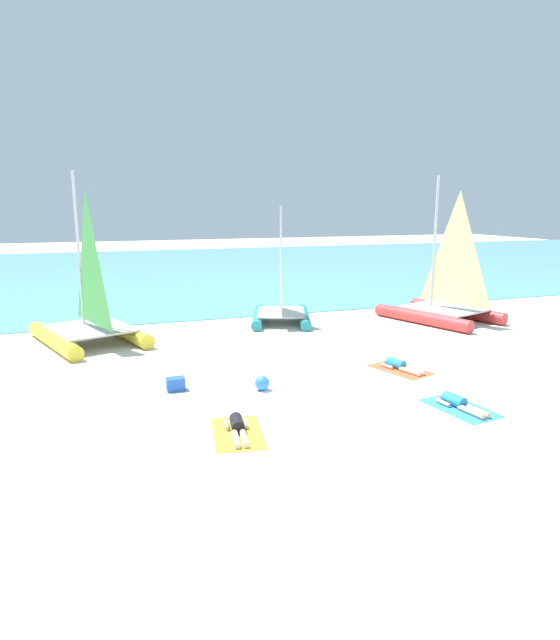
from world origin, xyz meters
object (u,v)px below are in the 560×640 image
(sailboat_red, at_px, (443,300))
(beach_ball, at_px, (262,383))
(towel_middle, at_px, (460,408))
(towel_left, at_px, (238,433))
(sunbather_middle, at_px, (458,403))
(sailboat_yellow, at_px, (89,318))
(towel_right, at_px, (400,370))
(sunbather_right, at_px, (399,365))
(sailboat_teal, at_px, (281,306))
(cooler_box, at_px, (176,384))
(sunbather_left, at_px, (238,427))

(sailboat_red, bearing_deg, beach_ball, -167.94)
(towel_middle, bearing_deg, towel_left, 176.07)
(sailboat_red, height_order, sunbather_middle, sailboat_red)
(sailboat_red, bearing_deg, sailboat_yellow, 157.46)
(towel_right, height_order, sunbather_right, sunbather_right)
(sailboat_teal, bearing_deg, sailboat_yellow, -153.26)
(sailboat_teal, bearing_deg, beach_ball, -93.62)
(towel_left, relative_size, towel_right, 1.00)
(towel_right, relative_size, beach_ball, 4.54)
(sailboat_red, bearing_deg, sunbather_right, -153.62)
(sailboat_yellow, height_order, sailboat_teal, sailboat_yellow)
(towel_middle, xyz_separation_m, cooler_box, (-6.57, 3.76, 0.17))
(towel_middle, relative_size, sunbather_middle, 1.21)
(sailboat_yellow, bearing_deg, towel_left, -91.38)
(sunbather_left, relative_size, cooler_box, 3.13)
(sailboat_yellow, relative_size, towel_right, 3.31)
(sailboat_teal, height_order, beach_ball, sailboat_teal)
(towel_middle, relative_size, towel_right, 1.00)
(sailboat_red, xyz_separation_m, sailboat_teal, (-6.87, 2.06, -0.19))
(sunbather_left, relative_size, sunbather_middle, 1.00)
(sunbather_middle, bearing_deg, towel_middle, -90.00)
(sunbather_left, bearing_deg, sailboat_yellow, 116.69)
(sailboat_teal, bearing_deg, towel_right, -62.01)
(sunbather_right, height_order, cooler_box, cooler_box)
(beach_ball, bearing_deg, sailboat_yellow, 122.02)
(sunbather_left, height_order, towel_right, sunbather_left)
(towel_middle, bearing_deg, sailboat_yellow, 130.94)
(towel_left, height_order, beach_ball, beach_ball)
(sunbather_middle, bearing_deg, sailboat_teal, 86.20)
(sailboat_yellow, relative_size, towel_middle, 3.31)
(sunbather_right, bearing_deg, towel_middle, -111.98)
(sunbather_middle, distance_m, towel_right, 3.29)
(sailboat_red, relative_size, towel_middle, 3.32)
(sailboat_yellow, bearing_deg, sunbather_middle, -67.83)
(towel_middle, bearing_deg, towel_right, 84.12)
(sunbather_right, bearing_deg, towel_left, -169.94)
(sailboat_red, height_order, towel_left, sailboat_red)
(sailboat_yellow, xyz_separation_m, beach_ball, (4.46, -7.13, -0.73))
(sailboat_red, xyz_separation_m, cooler_box, (-12.58, -5.32, -0.76))
(beach_ball, bearing_deg, cooler_box, 160.87)
(sailboat_teal, distance_m, beach_ball, 8.88)
(sailboat_teal, xyz_separation_m, sunbather_left, (-4.82, -10.68, -0.62))
(towel_middle, relative_size, sunbather_right, 1.23)
(sailboat_red, bearing_deg, towel_middle, -142.08)
(towel_left, distance_m, towel_middle, 5.70)
(towel_middle, distance_m, cooler_box, 7.57)
(sailboat_red, relative_size, beach_ball, 15.06)
(sailboat_teal, relative_size, cooler_box, 10.04)
(sunbather_left, relative_size, towel_middle, 0.82)
(towel_left, xyz_separation_m, sunbather_left, (0.01, 0.07, 0.13))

